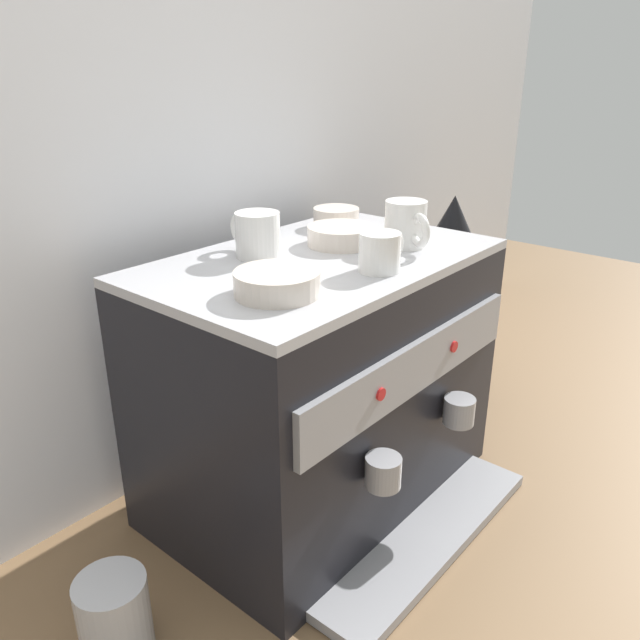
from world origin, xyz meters
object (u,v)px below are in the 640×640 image
(coffee_grinder, at_px, (447,299))
(ceramic_cup_1, at_px, (256,234))
(ceramic_bowl_0, at_px, (277,284))
(milk_pitcher, at_px, (114,616))
(ceramic_cup_2, at_px, (407,224))
(ceramic_bowl_1, at_px, (336,218))
(ceramic_bowl_2, at_px, (341,236))
(espresso_machine, at_px, (322,383))
(ceramic_cup_0, at_px, (381,251))

(coffee_grinder, bearing_deg, ceramic_cup_1, 175.91)
(ceramic_bowl_0, height_order, coffee_grinder, ceramic_bowl_0)
(ceramic_bowl_0, xyz_separation_m, milk_pitcher, (-0.29, 0.06, -0.43))
(ceramic_cup_2, distance_m, ceramic_bowl_0, 0.33)
(ceramic_bowl_1, height_order, milk_pitcher, ceramic_bowl_1)
(ceramic_bowl_0, relative_size, ceramic_bowl_2, 1.01)
(ceramic_bowl_0, xyz_separation_m, coffee_grinder, (0.73, 0.12, -0.26))
(ceramic_bowl_0, bearing_deg, coffee_grinder, 9.15)
(espresso_machine, relative_size, ceramic_bowl_2, 5.07)
(ceramic_cup_1, bearing_deg, ceramic_cup_0, -71.60)
(ceramic_cup_0, height_order, ceramic_cup_1, ceramic_cup_1)
(ceramic_cup_0, distance_m, ceramic_bowl_2, 0.16)
(espresso_machine, height_order, ceramic_cup_2, ceramic_cup_2)
(ceramic_cup_0, xyz_separation_m, ceramic_bowl_2, (0.08, 0.14, -0.01))
(ceramic_cup_1, distance_m, ceramic_bowl_2, 0.16)
(ceramic_cup_2, distance_m, ceramic_bowl_2, 0.12)
(ceramic_bowl_0, relative_size, coffee_grinder, 0.25)
(ceramic_cup_0, relative_size, coffee_grinder, 0.20)
(ceramic_cup_1, distance_m, coffee_grinder, 0.67)
(ceramic_cup_0, height_order, milk_pitcher, ceramic_cup_0)
(ceramic_cup_2, bearing_deg, coffee_grinder, 16.93)
(ceramic_cup_2, distance_m, ceramic_bowl_1, 0.19)
(ceramic_bowl_0, bearing_deg, ceramic_cup_0, -14.51)
(ceramic_bowl_1, relative_size, coffee_grinder, 0.19)
(ceramic_cup_1, bearing_deg, coffee_grinder, -4.09)
(espresso_machine, distance_m, ceramic_cup_1, 0.30)
(ceramic_cup_0, relative_size, ceramic_cup_1, 0.86)
(ceramic_cup_0, distance_m, milk_pitcher, 0.66)
(ceramic_cup_0, bearing_deg, ceramic_cup_2, 17.45)
(espresso_machine, xyz_separation_m, ceramic_bowl_1, (0.18, 0.11, 0.26))
(ceramic_cup_0, relative_size, ceramic_cup_2, 0.91)
(ceramic_cup_1, bearing_deg, ceramic_bowl_0, -126.27)
(espresso_machine, distance_m, ceramic_bowl_0, 0.32)
(espresso_machine, relative_size, ceramic_cup_0, 6.20)
(ceramic_bowl_1, bearing_deg, ceramic_bowl_0, -153.13)
(ceramic_bowl_0, xyz_separation_m, ceramic_bowl_1, (0.36, 0.18, 0.00))
(ceramic_bowl_2, height_order, milk_pitcher, ceramic_bowl_2)
(ceramic_cup_1, xyz_separation_m, ceramic_bowl_0, (-0.12, -0.16, -0.02))
(ceramic_cup_0, bearing_deg, ceramic_cup_1, 108.40)
(espresso_machine, bearing_deg, coffee_grinder, 4.98)
(ceramic_cup_2, height_order, ceramic_bowl_1, ceramic_cup_2)
(ceramic_cup_0, relative_size, milk_pitcher, 0.81)
(espresso_machine, xyz_separation_m, ceramic_bowl_2, (0.08, 0.02, 0.26))
(coffee_grinder, relative_size, milk_pitcher, 3.99)
(ceramic_cup_0, bearing_deg, ceramic_bowl_1, 52.89)
(ceramic_bowl_1, bearing_deg, ceramic_cup_2, -100.74)
(coffee_grinder, bearing_deg, ceramic_cup_0, -162.94)
(milk_pitcher, bearing_deg, ceramic_cup_0, -12.40)
(ceramic_bowl_2, bearing_deg, ceramic_bowl_1, 42.74)
(ceramic_bowl_1, xyz_separation_m, coffee_grinder, (0.36, -0.07, -0.26))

